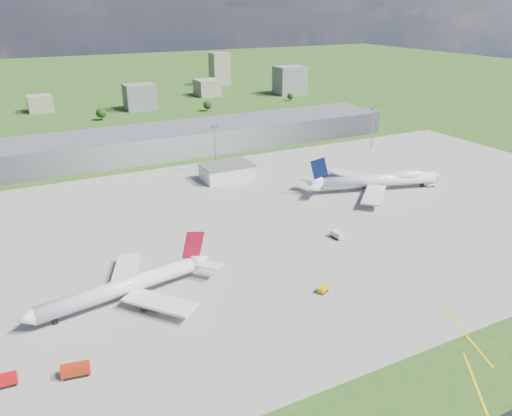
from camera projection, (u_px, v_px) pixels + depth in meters
name	position (u px, v px, depth m)	size (l,w,h in m)	color
ground	(178.00, 158.00, 304.18)	(1400.00, 1400.00, 0.00)	#2B5119
apron	(283.00, 219.00, 217.90)	(360.00, 190.00, 0.08)	gray
terminal	(170.00, 141.00, 313.67)	(300.00, 42.00, 15.00)	gray
ops_building	(227.00, 172.00, 265.75)	(26.00, 16.00, 8.00)	silver
mast_center	(215.00, 141.00, 272.89)	(3.50, 2.00, 25.90)	gray
mast_east	(373.00, 121.00, 319.41)	(3.50, 2.00, 25.90)	gray
airliner_red_twin	(127.00, 286.00, 157.38)	(62.83, 48.46, 17.29)	silver
airliner_blue_quad	(379.00, 180.00, 249.81)	(71.08, 54.61, 18.95)	silver
fire_truck	(76.00, 371.00, 125.69)	(7.47, 3.82, 3.20)	#A4260B
crash_tender	(5.00, 381.00, 122.40)	(5.81, 2.91, 2.99)	#BC0D0F
tug_yellow	(323.00, 289.00, 162.50)	(4.58, 3.80, 1.94)	gold
van_white_near	(337.00, 235.00, 199.73)	(3.08, 5.73, 2.76)	silver
van_white_far	(431.00, 185.00, 256.00)	(4.74, 2.61, 2.38)	silver
bldg_cw	(40.00, 104.00, 432.45)	(20.00, 18.00, 14.00)	gray
bldg_c	(140.00, 97.00, 440.09)	(26.00, 20.00, 22.00)	slate
bldg_ce	(207.00, 88.00, 507.97)	(22.00, 24.00, 16.00)	gray
bldg_e	(290.00, 80.00, 514.84)	(30.00, 22.00, 28.00)	slate
bldg_tall_e	(220.00, 69.00, 570.45)	(20.00, 18.00, 36.00)	gray
tree_c	(101.00, 113.00, 400.45)	(8.10, 8.10, 9.90)	#382314
tree_e	(208.00, 105.00, 434.52)	(7.65, 7.65, 9.35)	#382314
tree_far_e	(290.00, 96.00, 481.19)	(6.30, 6.30, 7.70)	#382314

